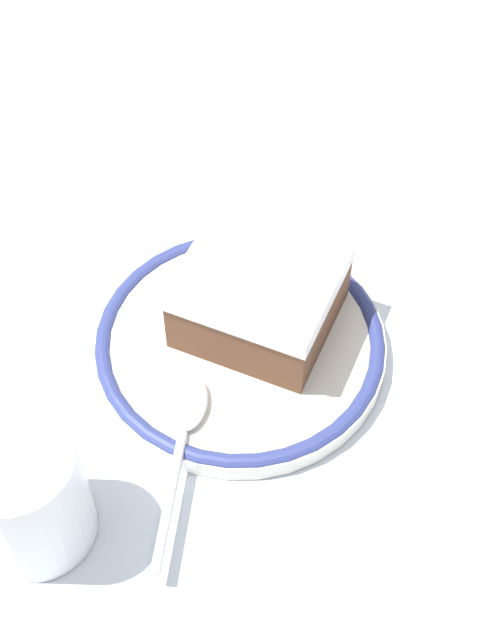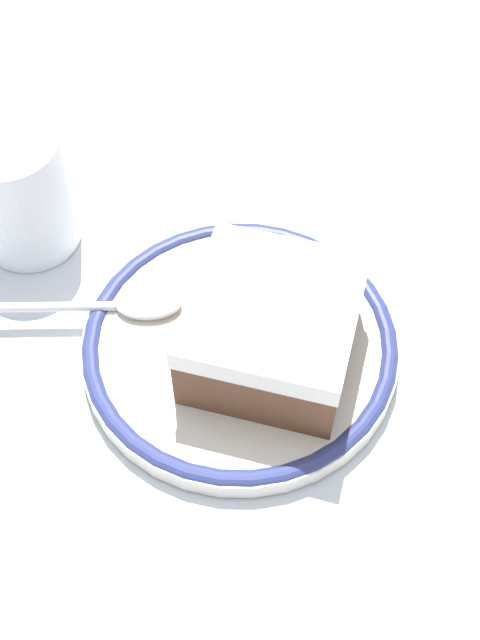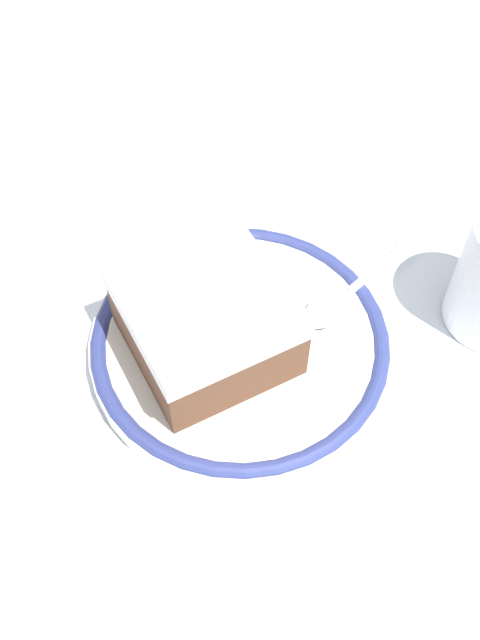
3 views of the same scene
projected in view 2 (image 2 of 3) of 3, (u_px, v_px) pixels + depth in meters
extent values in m
plane|color=#B7B2A8|center=(190.00, 325.00, 0.48)|extent=(2.40, 2.40, 0.00)
cube|color=silver|center=(190.00, 324.00, 0.48)|extent=(0.47, 0.35, 0.00)
cylinder|color=silver|center=(240.00, 346.00, 0.47)|extent=(0.19, 0.19, 0.01)
torus|color=navy|center=(240.00, 342.00, 0.46)|extent=(0.19, 0.19, 0.01)
cube|color=brown|center=(272.00, 336.00, 0.44)|extent=(0.12, 0.12, 0.04)
cube|color=white|center=(273.00, 309.00, 0.42)|extent=(0.13, 0.12, 0.01)
ellipsoid|color=silver|center=(148.00, 304.00, 0.47)|extent=(0.03, 0.04, 0.01)
cylinder|color=silver|center=(44.00, 307.00, 0.47)|extent=(0.03, 0.09, 0.01)
cylinder|color=white|center=(20.00, 194.00, 0.49)|extent=(0.06, 0.06, 0.08)
cylinder|color=#B7722D|center=(28.00, 219.00, 0.51)|extent=(0.06, 0.06, 0.03)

